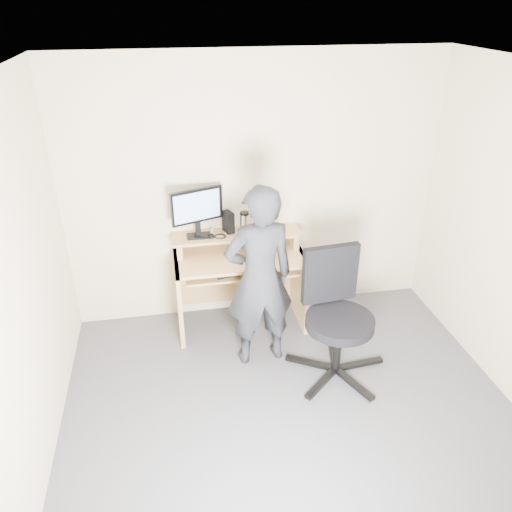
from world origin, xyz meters
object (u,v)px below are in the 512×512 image
object	(u,v)px
desk	(239,271)
monitor	(197,209)
office_chair	(336,311)
person	(259,278)

from	to	relation	value
desk	monitor	bearing A→B (deg)	170.34
monitor	office_chair	xyz separation A→B (m)	(1.03, -0.93, -0.60)
monitor	office_chair	size ratio (longest dim) A/B	0.44
desk	person	xyz separation A→B (m)	(0.08, -0.61, 0.26)
desk	office_chair	distance (m)	1.10
office_chair	person	bearing A→B (deg)	151.23
office_chair	person	xyz separation A→B (m)	(-0.59, 0.25, 0.23)
desk	office_chair	bearing A→B (deg)	-52.18
office_chair	person	distance (m)	0.68
office_chair	monitor	bearing A→B (deg)	132.54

